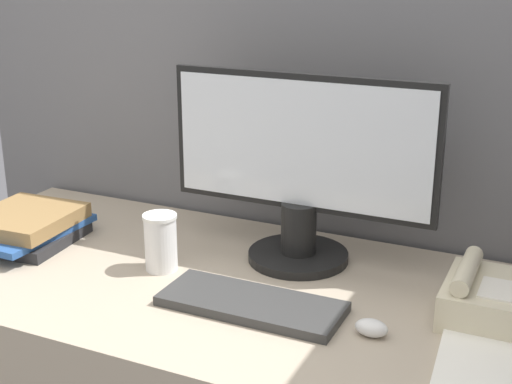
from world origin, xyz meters
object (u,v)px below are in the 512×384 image
Objects in this scene: mouse at (371,328)px; book_stack at (30,227)px; monitor at (300,174)px; coffee_cup at (161,242)px; keyboard at (251,304)px; desk_telephone at (487,298)px.

book_stack is (-0.89, 0.09, 0.03)m from mouse.
monitor is 2.08× the size of book_stack.
monitor is 0.68m from book_stack.
monitor is at bearing 133.28° from mouse.
book_stack is (-0.38, -0.00, -0.02)m from coffee_cup.
mouse is at bearing -9.73° from coffee_cup.
coffee_cup reaches higher than mouse.
keyboard is at bearing -7.24° from book_stack.
coffee_cup is at bearing 0.41° from book_stack.
mouse is (0.25, -0.27, -0.19)m from monitor.
monitor is 1.67× the size of keyboard.
desk_telephone is (0.70, 0.08, -0.02)m from coffee_cup.
keyboard is 0.25m from mouse.
book_stack is at bearing -179.59° from coffee_cup.
mouse is 0.48× the size of coffee_cup.
desk_telephone is at bearing 41.71° from mouse.
keyboard is at bearing -17.67° from coffee_cup.
mouse is (0.25, -0.00, 0.01)m from keyboard.
keyboard is at bearing -159.75° from desk_telephone.
desk_telephone is (1.07, 0.08, -0.00)m from book_stack.
book_stack is at bearing -175.83° from desk_telephone.
book_stack reaches higher than mouse.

